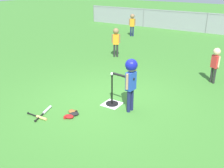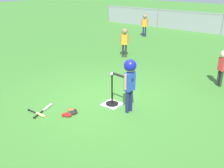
% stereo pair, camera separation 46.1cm
% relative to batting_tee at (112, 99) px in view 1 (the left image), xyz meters
% --- Properties ---
extents(ground_plane, '(60.00, 60.00, 0.00)m').
position_rel_batting_tee_xyz_m(ground_plane, '(-0.22, 0.05, -0.13)').
color(ground_plane, '#3D7A2D').
extents(home_plate, '(0.44, 0.44, 0.01)m').
position_rel_batting_tee_xyz_m(home_plate, '(0.00, 0.00, -0.13)').
color(home_plate, white).
rests_on(home_plate, ground_plane).
extents(batting_tee, '(0.32, 0.32, 0.77)m').
position_rel_batting_tee_xyz_m(batting_tee, '(0.00, 0.00, 0.00)').
color(batting_tee, black).
rests_on(batting_tee, ground_plane).
extents(baseball_on_tee, '(0.07, 0.07, 0.07)m').
position_rel_batting_tee_xyz_m(baseball_on_tee, '(0.00, 0.00, 0.68)').
color(baseball_on_tee, white).
rests_on(baseball_on_tee, batting_tee).
extents(batter_child, '(0.65, 0.37, 1.29)m').
position_rel_batting_tee_xyz_m(batter_child, '(0.54, -0.06, 0.79)').
color(batter_child, '#191E4C').
rests_on(batter_child, ground_plane).
extents(fielder_deep_left, '(0.30, 0.23, 1.15)m').
position_rel_batting_tee_xyz_m(fielder_deep_left, '(-2.10, 3.59, 0.61)').
color(fielder_deep_left, '#262626').
rests_on(fielder_deep_left, ground_plane).
extents(fielder_near_left, '(0.33, 0.24, 1.19)m').
position_rel_batting_tee_xyz_m(fielder_near_left, '(-3.43, 7.43, 0.63)').
color(fielder_near_left, '#191E4C').
rests_on(fielder_near_left, ground_plane).
extents(fielder_deep_right, '(0.28, 0.22, 1.08)m').
position_rel_batting_tee_xyz_m(fielder_deep_right, '(1.80, 2.83, 0.56)').
color(fielder_deep_right, '#262626').
rests_on(fielder_deep_right, ground_plane).
extents(spare_bat_silver, '(0.26, 0.70, 0.06)m').
position_rel_batting_tee_xyz_m(spare_bat_silver, '(-1.10, -1.20, -0.10)').
color(spare_bat_silver, silver).
rests_on(spare_bat_silver, ground_plane).
extents(spare_bat_wood, '(0.58, 0.08, 0.06)m').
position_rel_batting_tee_xyz_m(spare_bat_wood, '(-1.01, -1.47, -0.10)').
color(spare_bat_wood, '#DBB266').
rests_on(spare_bat_wood, ground_plane).
extents(glove_by_plate, '(0.25, 0.21, 0.07)m').
position_rel_batting_tee_xyz_m(glove_by_plate, '(-0.46, -1.10, -0.10)').
color(glove_by_plate, '#B21919').
rests_on(glove_by_plate, ground_plane).
extents(glove_near_bats, '(0.26, 0.27, 0.07)m').
position_rel_batting_tee_xyz_m(glove_near_bats, '(-0.44, -0.94, -0.10)').
color(glove_near_bats, black).
rests_on(glove_near_bats, ground_plane).
extents(glove_tossed_aside, '(0.26, 0.22, 0.07)m').
position_rel_batting_tee_xyz_m(glove_tossed_aside, '(-0.55, -0.88, -0.10)').
color(glove_tossed_aside, brown).
rests_on(glove_tossed_aside, ground_plane).
extents(outfield_fence, '(16.06, 0.06, 1.15)m').
position_rel_batting_tee_xyz_m(outfield_fence, '(-0.22, 10.46, 0.48)').
color(outfield_fence, slate).
rests_on(outfield_fence, ground_plane).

